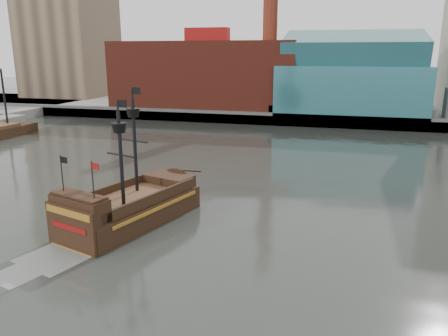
% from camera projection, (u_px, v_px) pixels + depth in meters
% --- Properties ---
extents(ground, '(400.00, 400.00, 0.00)m').
position_uv_depth(ground, '(201.00, 266.00, 30.86)').
color(ground, '#272924').
rests_on(ground, ground).
extents(promenade_far, '(220.00, 60.00, 2.00)m').
position_uv_depth(promenade_far, '(309.00, 105.00, 116.35)').
color(promenade_far, slate).
rests_on(promenade_far, ground).
extents(seawall, '(220.00, 1.00, 2.60)m').
position_uv_depth(seawall, '(297.00, 120.00, 88.77)').
color(seawall, '#4C4C49').
rests_on(seawall, ground).
extents(skyline, '(149.00, 45.00, 62.00)m').
position_uv_depth(skyline, '(334.00, 8.00, 102.03)').
color(skyline, '#7E674C').
rests_on(skyline, promenade_far).
extents(pirate_ship, '(9.67, 17.58, 12.62)m').
position_uv_depth(pirate_ship, '(130.00, 211.00, 38.39)').
color(pirate_ship, black).
rests_on(pirate_ship, ground).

